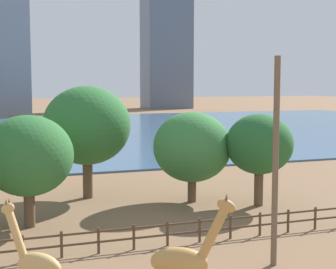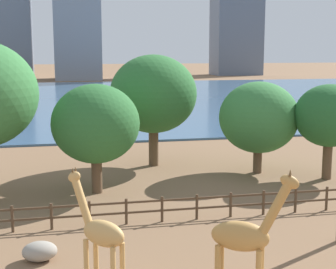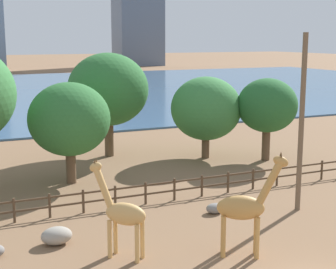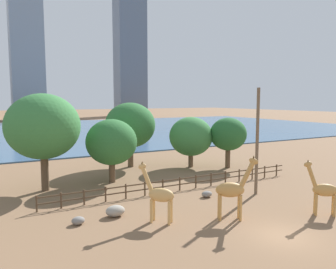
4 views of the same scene
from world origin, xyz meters
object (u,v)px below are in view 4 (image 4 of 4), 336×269
at_px(boulder_near_fence, 207,194).
at_px(tree_right_tall, 191,136).
at_px(utility_pole, 257,142).
at_px(giraffe_young, 323,190).
at_px(tree_right_small, 130,125).
at_px(tree_left_large, 228,134).
at_px(boulder_by_pole, 115,211).
at_px(giraffe_companion, 159,195).
at_px(boulder_small, 78,221).
at_px(tree_left_small, 112,142).
at_px(giraffe_tall, 232,190).
at_px(tree_center_broad, 43,127).

relative_size(boulder_near_fence, tree_right_tall, 0.15).
bearing_deg(utility_pole, giraffe_young, -85.68).
distance_m(giraffe_young, tree_right_small, 24.16).
bearing_deg(tree_left_large, boulder_by_pole, -151.64).
distance_m(boulder_by_pole, tree_right_small, 18.56).
bearing_deg(tree_right_small, giraffe_companion, -106.10).
bearing_deg(boulder_small, tree_left_large, 25.79).
distance_m(giraffe_companion, tree_right_tall, 19.37).
distance_m(utility_pole, tree_right_small, 17.62).
bearing_deg(boulder_near_fence, boulder_by_pole, -175.16).
xyz_separation_m(tree_left_small, tree_right_small, (4.66, 6.47, 1.12)).
bearing_deg(boulder_near_fence, tree_right_tall, 63.92).
xyz_separation_m(tree_right_tall, tree_left_small, (-11.34, -2.73, 0.28)).
relative_size(giraffe_tall, tree_right_tall, 0.73).
distance_m(tree_right_tall, tree_right_small, 7.78).
bearing_deg(utility_pole, tree_left_small, 134.29).
xyz_separation_m(boulder_near_fence, tree_left_small, (-5.62, 8.96, 3.91)).
bearing_deg(boulder_by_pole, giraffe_tall, -32.60).
distance_m(giraffe_young, tree_left_small, 19.90).
bearing_deg(tree_right_tall, boulder_near_fence, -116.08).
bearing_deg(tree_right_tall, tree_right_small, 150.78).
distance_m(tree_left_large, tree_right_small, 12.34).
distance_m(giraffe_tall, giraffe_companion, 5.21).
xyz_separation_m(utility_pole, tree_left_large, (5.16, 10.47, -0.57)).
xyz_separation_m(giraffe_young, boulder_near_fence, (-4.92, 7.76, -1.64)).
bearing_deg(tree_right_small, boulder_near_fence, -86.45).
distance_m(giraffe_companion, utility_pole, 11.34).
xyz_separation_m(giraffe_companion, tree_right_tall, (12.09, 15.01, 1.91)).
relative_size(tree_left_large, tree_center_broad, 0.69).
bearing_deg(giraffe_tall, boulder_by_pole, 177.23).
distance_m(giraffe_companion, boulder_small, 5.82).
bearing_deg(tree_left_large, boulder_near_fence, -136.44).
relative_size(tree_left_small, tree_right_small, 0.80).
bearing_deg(tree_left_large, utility_pole, -116.25).
xyz_separation_m(giraffe_companion, boulder_near_fence, (6.37, 3.32, -1.71)).
bearing_deg(tree_right_small, utility_pole, -72.17).
bearing_deg(giraffe_companion, giraffe_young, -154.79).
bearing_deg(boulder_small, giraffe_companion, -24.21).
height_order(giraffe_young, boulder_by_pole, giraffe_young).
relative_size(giraffe_tall, giraffe_young, 1.12).
xyz_separation_m(giraffe_tall, boulder_by_pole, (-7.12, 4.55, -1.77)).
relative_size(giraffe_tall, tree_right_small, 0.57).
xyz_separation_m(boulder_by_pole, tree_center_broad, (-3.49, 9.72, 5.63)).
relative_size(giraffe_tall, tree_center_broad, 0.51).
bearing_deg(giraffe_tall, boulder_small, -173.40).
height_order(giraffe_companion, tree_left_small, tree_left_small).
height_order(tree_left_large, tree_left_small, tree_left_small).
bearing_deg(tree_right_small, tree_left_small, -125.76).
xyz_separation_m(boulder_near_fence, boulder_by_pole, (-8.67, -0.73, 0.13)).
distance_m(tree_left_large, tree_right_tall, 4.66).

